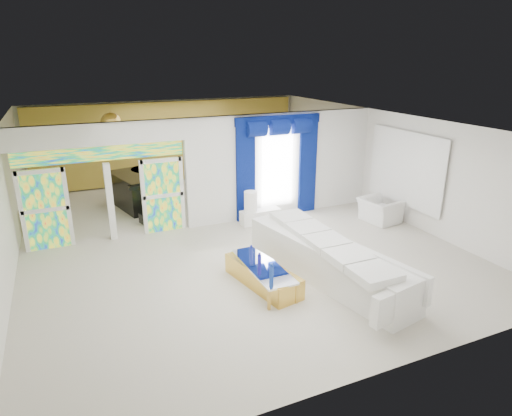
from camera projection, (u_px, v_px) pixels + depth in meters
name	position (u px, v px, depth m)	size (l,w,h in m)	color
floor	(227.00, 235.00, 11.74)	(12.00, 12.00, 0.00)	#B7AF9E
dividing_wall	(283.00, 164.00, 12.94)	(5.70, 0.18, 3.00)	white
dividing_header	(99.00, 134.00, 10.62)	(4.30, 0.18, 0.55)	white
stained_panel_left	(45.00, 210.00, 10.63)	(0.95, 0.04, 2.00)	#994C3F
stained_panel_right	(163.00, 195.00, 11.73)	(0.95, 0.04, 2.00)	#994C3F
stained_transom	(101.00, 154.00, 10.77)	(4.00, 0.05, 0.35)	#994C3F
window_pane	(277.00, 168.00, 12.77)	(1.00, 0.02, 2.30)	white
blue_drape_left	(246.00, 173.00, 12.38)	(0.55, 0.10, 2.80)	#03114A
blue_drape_right	(308.00, 166.00, 13.14)	(0.55, 0.10, 2.80)	#03114A
blue_pelmet	(278.00, 120.00, 12.30)	(2.60, 0.12, 0.25)	#03114A
wall_mirror	(406.00, 168.00, 12.26)	(0.04, 2.70, 1.90)	white
gold_curtains	(171.00, 142.00, 16.34)	(9.70, 0.12, 2.90)	gold
white_sofa	(327.00, 261.00, 9.32)	(0.91, 4.26, 0.81)	white
coffee_table	(263.00, 276.00, 9.12)	(0.64, 1.93, 0.43)	gold
console_table	(260.00, 216.00, 12.55)	(1.15, 0.37, 0.38)	white
table_lamp	(251.00, 202.00, 12.28)	(0.36, 0.36, 0.58)	white
armchair	(379.00, 210.00, 12.60)	(1.04, 0.90, 0.67)	white
grand_piano	(143.00, 189.00, 13.97)	(1.56, 2.04, 1.03)	black
piano_bench	(155.00, 216.00, 12.71)	(0.84, 0.33, 0.28)	black
tv_console	(42.00, 217.00, 11.94)	(0.55, 0.50, 0.79)	tan
chandelier	(111.00, 123.00, 12.93)	(0.60, 0.60, 0.60)	gold
decanters	(262.00, 263.00, 8.96)	(0.12, 1.15, 0.25)	navy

